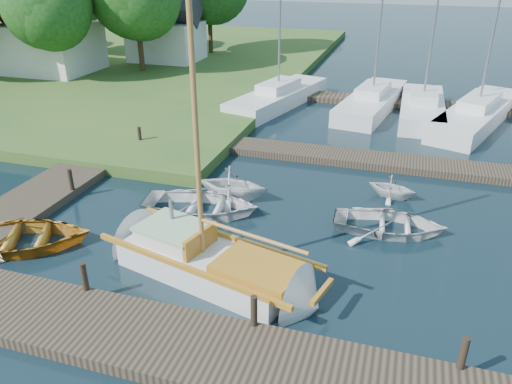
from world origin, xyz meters
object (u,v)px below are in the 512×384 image
(marina_boat_2, at_px, (422,106))
(house_a, at_px, (47,35))
(tender_b, at_px, (233,182))
(mooring_post_4, at_px, (71,180))
(house_c, at_px, (166,32))
(marina_boat_0, at_px, (278,96))
(marina_boat_1, at_px, (372,100))
(tree_2, at_px, (47,3))
(mooring_post_2, at_px, (254,311))
(dinghy, at_px, (18,235))
(tender_d, at_px, (393,185))
(tender_a, at_px, (201,202))
(mooring_post_3, at_px, (463,353))
(sailboat, at_px, (214,265))
(mooring_post_1, at_px, (84,277))
(mooring_post_5, at_px, (140,135))
(tender_c, at_px, (390,221))
(marina_boat_3, at_px, (477,112))

(marina_boat_2, height_order, house_a, marina_boat_2)
(tender_b, bearing_deg, mooring_post_4, 105.86)
(mooring_post_4, bearing_deg, marina_boat_2, 49.40)
(tender_b, height_order, house_c, house_c)
(marina_boat_0, distance_m, marina_boat_1, 5.34)
(house_a, xyz_separation_m, house_c, (6.00, 6.00, -0.38))
(tender_b, relative_size, tree_2, 0.33)
(house_a, bearing_deg, mooring_post_2, -44.33)
(dinghy, height_order, tender_d, tender_d)
(marina_boat_0, height_order, house_a, marina_boat_0)
(tender_d, bearing_deg, marina_boat_1, 23.44)
(tender_a, bearing_deg, dinghy, 122.65)
(mooring_post_3, bearing_deg, sailboat, 162.94)
(marina_boat_1, relative_size, house_c, 2.17)
(mooring_post_4, xyz_separation_m, marina_boat_2, (12.04, 14.05, -0.11))
(mooring_post_3, relative_size, house_c, 0.15)
(mooring_post_3, height_order, tender_b, tender_b)
(tender_d, bearing_deg, marina_boat_2, 9.39)
(mooring_post_2, bearing_deg, mooring_post_1, 180.00)
(house_c, bearing_deg, marina_boat_1, -24.28)
(house_c, height_order, tree_2, tree_2)
(mooring_post_4, relative_size, sailboat, 0.08)
(mooring_post_5, relative_size, tender_c, 0.23)
(mooring_post_2, relative_size, marina_boat_3, 0.07)
(dinghy, distance_m, marina_boat_0, 17.72)
(mooring_post_4, bearing_deg, mooring_post_5, 90.00)
(mooring_post_1, distance_m, marina_boat_1, 20.34)
(mooring_post_3, bearing_deg, tender_b, 138.27)
(mooring_post_1, relative_size, mooring_post_4, 1.00)
(sailboat, bearing_deg, tender_a, 132.99)
(marina_boat_3, bearing_deg, tender_a, 163.84)
(marina_boat_0, bearing_deg, marina_boat_3, -75.92)
(house_a, bearing_deg, mooring_post_3, -38.93)
(tender_d, bearing_deg, tender_c, -164.39)
(sailboat, bearing_deg, mooring_post_5, 144.42)
(sailboat, xyz_separation_m, marina_boat_2, (5.31, 17.13, 0.24))
(house_a, distance_m, tree_2, 3.61)
(marina_boat_3, relative_size, house_c, 2.26)
(marina_boat_0, xyz_separation_m, marina_boat_2, (8.01, 0.10, 0.02))
(mooring_post_5, xyz_separation_m, tender_c, (11.19, -4.13, -0.34))
(mooring_post_1, relative_size, dinghy, 0.19)
(house_c, xyz_separation_m, tree_2, (-4.00, -7.95, 2.67))
(tender_a, relative_size, marina_boat_1, 0.35)
(mooring_post_3, distance_m, mooring_post_4, 13.93)
(mooring_post_1, bearing_deg, marina_boat_1, 74.80)
(mooring_post_5, bearing_deg, tender_c, -20.27)
(tender_b, bearing_deg, tree_2, 53.47)
(mooring_post_4, bearing_deg, sailboat, -24.56)
(mooring_post_4, xyz_separation_m, marina_boat_3, (14.81, 13.82, -0.13))
(sailboat, xyz_separation_m, tender_c, (4.45, 3.94, 0.02))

